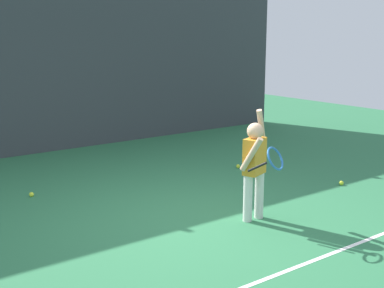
# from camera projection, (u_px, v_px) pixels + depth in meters

# --- Properties ---
(ground_plane) EXTENTS (20.00, 20.00, 0.00)m
(ground_plane) POSITION_uv_depth(u_px,v_px,m) (189.00, 221.00, 6.20)
(ground_plane) COLOR #2D7247
(court_line_baseline) EXTENTS (9.00, 0.05, 0.00)m
(court_line_baseline) POSITION_uv_depth(u_px,v_px,m) (288.00, 270.00, 4.91)
(court_line_baseline) COLOR white
(court_line_baseline) RESTS_ON ground
(back_fence_windscreen) EXTENTS (11.41, 0.08, 3.94)m
(back_fence_windscreen) POSITION_uv_depth(u_px,v_px,m) (42.00, 48.00, 9.43)
(back_fence_windscreen) COLOR #383D42
(back_fence_windscreen) RESTS_ON ground
(fence_post_2) EXTENTS (0.09, 0.09, 4.09)m
(fence_post_2) POSITION_uv_depth(u_px,v_px,m) (128.00, 43.00, 10.53)
(fence_post_2) COLOR slate
(fence_post_2) RESTS_ON ground
(fence_post_3) EXTENTS (0.09, 0.09, 4.09)m
(fence_post_3) POSITION_uv_depth(u_px,v_px,m) (259.00, 41.00, 12.66)
(fence_post_3) COLOR slate
(fence_post_3) RESTS_ON ground
(tennis_player) EXTENTS (0.57, 0.74, 1.35)m
(tennis_player) POSITION_uv_depth(u_px,v_px,m) (255.00, 162.00, 6.09)
(tennis_player) COLOR silver
(tennis_player) RESTS_ON ground
(tennis_ball_1) EXTENTS (0.07, 0.07, 0.07)m
(tennis_ball_1) POSITION_uv_depth(u_px,v_px,m) (238.00, 166.00, 8.62)
(tennis_ball_1) COLOR #CCE033
(tennis_ball_1) RESTS_ON ground
(tennis_ball_2) EXTENTS (0.07, 0.07, 0.07)m
(tennis_ball_2) POSITION_uv_depth(u_px,v_px,m) (32.00, 194.00, 7.11)
(tennis_ball_2) COLOR #CCE033
(tennis_ball_2) RESTS_ON ground
(tennis_ball_3) EXTENTS (0.07, 0.07, 0.07)m
(tennis_ball_3) POSITION_uv_depth(u_px,v_px,m) (341.00, 183.00, 7.66)
(tennis_ball_3) COLOR #CCE033
(tennis_ball_3) RESTS_ON ground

